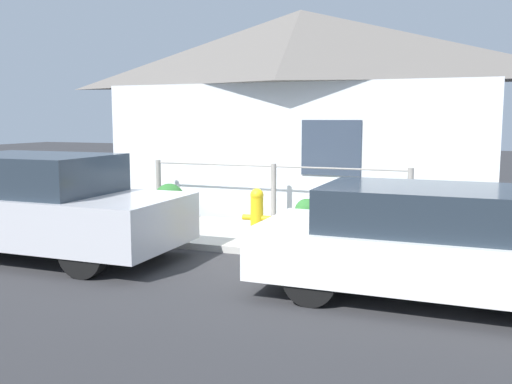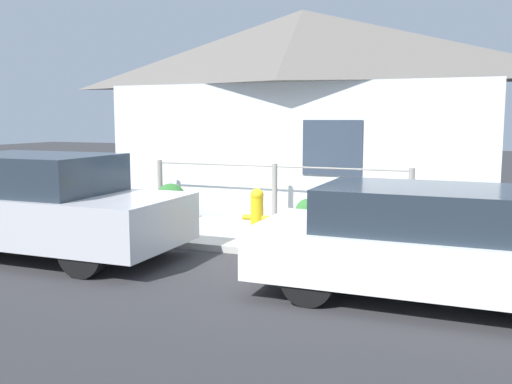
{
  "view_description": "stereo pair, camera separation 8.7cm",
  "coord_description": "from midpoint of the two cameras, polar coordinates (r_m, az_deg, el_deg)",
  "views": [
    {
      "loc": [
        3.46,
        -7.54,
        2.01
      ],
      "look_at": [
        0.36,
        0.3,
        0.9
      ],
      "focal_mm": 40.0,
      "sensor_mm": 36.0,
      "label": 1
    },
    {
      "loc": [
        3.54,
        -7.51,
        2.01
      ],
      "look_at": [
        0.36,
        0.3,
        0.9
      ],
      "focal_mm": 40.0,
      "sensor_mm": 36.0,
      "label": 2
    }
  ],
  "objects": [
    {
      "name": "ground_plane",
      "position": [
        8.54,
        -3.31,
        -6.13
      ],
      "size": [
        60.0,
        60.0,
        0.0
      ],
      "primitive_type": "plane",
      "color": "#2D2D30"
    },
    {
      "name": "sidewalk",
      "position": [
        9.52,
        -0.48,
        -4.37
      ],
      "size": [
        24.0,
        2.23,
        0.1
      ],
      "color": "#B2AFA8",
      "rests_on": "ground_plane"
    },
    {
      "name": "house",
      "position": [
        11.66,
        4.11,
        13.38
      ],
      "size": [
        7.91,
        2.23,
        4.12
      ],
      "color": "silver",
      "rests_on": "ground_plane"
    },
    {
      "name": "fence",
      "position": [
        10.3,
        1.52,
        0.19
      ],
      "size": [
        4.9,
        0.1,
        1.08
      ],
      "color": "gray",
      "rests_on": "sidewalk"
    },
    {
      "name": "car_left",
      "position": [
        8.86,
        -21.02,
        -1.26
      ],
      "size": [
        4.17,
        1.84,
        1.47
      ],
      "rotation": [
        0.0,
        0.0,
        0.01
      ],
      "color": "#B7B7BC",
      "rests_on": "ground_plane"
    },
    {
      "name": "car_right",
      "position": [
        6.59,
        17.15,
        -4.9
      ],
      "size": [
        4.06,
        1.71,
        1.25
      ],
      "rotation": [
        0.0,
        0.0,
        -0.0
      ],
      "color": "white",
      "rests_on": "ground_plane"
    },
    {
      "name": "fire_hydrant",
      "position": [
        8.7,
        -0.2,
        -2.23
      ],
      "size": [
        0.46,
        0.21,
        0.83
      ],
      "color": "yellow",
      "rests_on": "sidewalk"
    },
    {
      "name": "potted_plant_near_hydrant",
      "position": [
        9.71,
        4.82,
        -2.02
      ],
      "size": [
        0.41,
        0.41,
        0.53
      ],
      "color": "#9E5638",
      "rests_on": "sidewalk"
    },
    {
      "name": "potted_plant_by_fence",
      "position": [
        10.81,
        -8.89,
        -0.74
      ],
      "size": [
        0.58,
        0.58,
        0.67
      ],
      "color": "brown",
      "rests_on": "sidewalk"
    },
    {
      "name": "potted_plant_corner",
      "position": [
        9.66,
        14.59,
        -2.4
      ],
      "size": [
        0.43,
        0.43,
        0.53
      ],
      "color": "#9E5638",
      "rests_on": "sidewalk"
    }
  ]
}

